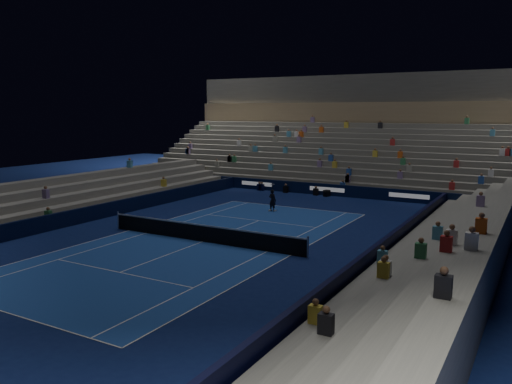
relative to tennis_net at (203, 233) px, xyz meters
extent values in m
plane|color=#0C194C|center=(0.00, 0.00, -0.50)|extent=(90.00, 90.00, 0.00)
cube|color=#1B4197|center=(0.00, 0.00, -0.50)|extent=(10.97, 23.77, 0.01)
cube|color=black|center=(0.00, 18.50, 0.00)|extent=(44.00, 0.25, 1.00)
cube|color=black|center=(9.70, 0.00, 0.00)|extent=(0.25, 37.00, 1.00)
cube|color=black|center=(-9.70, 0.00, 0.00)|extent=(0.25, 37.00, 1.00)
cube|color=#5E5E59|center=(0.00, 19.50, -0.25)|extent=(44.00, 1.00, 0.50)
cube|color=#5E5E59|center=(0.00, 20.50, 0.00)|extent=(44.00, 1.00, 1.00)
cube|color=#5E5E59|center=(0.00, 21.50, 0.25)|extent=(44.00, 1.00, 1.50)
cube|color=#5E5E59|center=(0.00, 22.50, 0.50)|extent=(44.00, 1.00, 2.00)
cube|color=#5E5E59|center=(0.00, 23.50, 0.75)|extent=(44.00, 1.00, 2.50)
cube|color=#5E5E59|center=(0.00, 24.50, 1.00)|extent=(44.00, 1.00, 3.00)
cube|color=#5E5E59|center=(0.00, 25.50, 1.25)|extent=(44.00, 1.00, 3.50)
cube|color=#5E5E59|center=(0.00, 26.50, 1.50)|extent=(44.00, 1.00, 4.00)
cube|color=#5E5E59|center=(0.00, 27.50, 1.75)|extent=(44.00, 1.00, 4.50)
cube|color=#5E5E59|center=(0.00, 28.50, 2.00)|extent=(44.00, 1.00, 5.00)
cube|color=#5E5E59|center=(0.00, 29.50, 2.25)|extent=(44.00, 1.00, 5.50)
cube|color=#5E5E59|center=(0.00, 30.50, 2.50)|extent=(44.00, 1.00, 6.00)
cube|color=#806D4F|center=(0.00, 31.60, 6.60)|extent=(44.00, 0.60, 2.20)
cube|color=#40403E|center=(0.00, 33.00, 9.20)|extent=(44.00, 2.40, 3.00)
cube|color=slate|center=(10.50, 0.00, -0.25)|extent=(1.00, 37.00, 0.50)
cube|color=slate|center=(11.50, 0.00, 0.00)|extent=(1.00, 37.00, 1.00)
cube|color=slate|center=(12.50, 0.00, 0.25)|extent=(1.00, 37.00, 1.50)
cube|color=slate|center=(13.50, 0.00, 0.50)|extent=(1.00, 37.00, 2.00)
cube|color=slate|center=(14.50, 0.00, 0.75)|extent=(1.00, 37.00, 2.50)
cube|color=gray|center=(-10.50, 0.00, -0.25)|extent=(1.00, 37.00, 0.50)
cube|color=gray|center=(-11.50, 0.00, 0.00)|extent=(1.00, 37.00, 1.00)
cube|color=gray|center=(-12.50, 0.00, 0.25)|extent=(1.00, 37.00, 1.50)
cube|color=gray|center=(-13.50, 0.00, 0.50)|extent=(1.00, 37.00, 2.00)
cube|color=gray|center=(-14.50, 0.00, 0.75)|extent=(1.00, 37.00, 2.50)
cylinder|color=#B2B2B7|center=(-6.40, 0.00, 0.05)|extent=(0.10, 0.10, 1.10)
cylinder|color=#B2B2B7|center=(6.40, 0.00, 0.05)|extent=(0.10, 0.10, 1.10)
cube|color=black|center=(0.00, 0.00, -0.05)|extent=(12.80, 0.03, 0.90)
cube|color=white|center=(0.00, 0.00, 0.44)|extent=(12.80, 0.04, 0.08)
imported|color=black|center=(-0.78, 9.78, 0.31)|extent=(0.65, 0.48, 1.62)
cube|color=black|center=(0.16, 17.94, -0.23)|extent=(0.54, 0.60, 0.56)
cylinder|color=black|center=(0.16, 17.51, -0.06)|extent=(0.25, 0.38, 0.16)
camera|label=1|loc=(16.41, -22.67, 6.69)|focal=35.94mm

